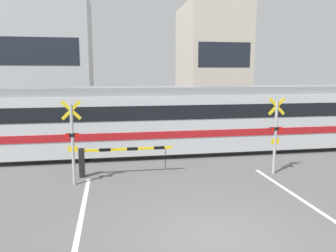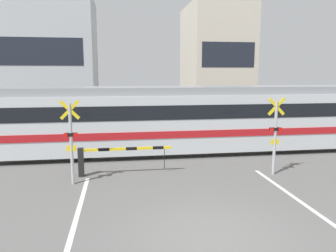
% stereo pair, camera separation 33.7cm
% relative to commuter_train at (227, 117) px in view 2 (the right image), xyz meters
% --- Properties ---
extents(ground_plane, '(160.00, 160.00, 0.00)m').
position_rel_commuter_train_xyz_m(ground_plane, '(-3.24, -8.42, -1.73)').
color(ground_plane, '#60605E').
extents(rail_track_near, '(50.00, 0.10, 0.08)m').
position_rel_commuter_train_xyz_m(rail_track_near, '(-3.24, -0.72, -1.69)').
color(rail_track_near, '#5B564C').
rests_on(rail_track_near, ground_plane).
extents(rail_track_far, '(50.00, 0.10, 0.08)m').
position_rel_commuter_train_xyz_m(rail_track_far, '(-3.24, 0.72, -1.69)').
color(rail_track_far, '#5B564C').
rests_on(rail_track_far, ground_plane).
extents(road_stripe_left, '(0.14, 8.91, 0.01)m').
position_rel_commuter_train_xyz_m(road_stripe_left, '(-6.54, -7.96, -1.73)').
color(road_stripe_left, white).
rests_on(road_stripe_left, ground_plane).
extents(road_stripe_right, '(0.14, 8.91, 0.01)m').
position_rel_commuter_train_xyz_m(road_stripe_right, '(0.06, -7.96, -1.73)').
color(road_stripe_right, white).
rests_on(road_stripe_right, ground_plane).
extents(commuter_train, '(21.83, 2.77, 3.23)m').
position_rel_commuter_train_xyz_m(commuter_train, '(0.00, 0.00, 0.00)').
color(commuter_train, silver).
rests_on(commuter_train, ground_plane).
extents(crossing_barrier_near, '(3.54, 0.20, 1.10)m').
position_rel_commuter_train_xyz_m(crossing_barrier_near, '(-5.92, -3.21, -0.96)').
color(crossing_barrier_near, black).
rests_on(crossing_barrier_near, ground_plane).
extents(crossing_barrier_far, '(3.54, 0.20, 1.10)m').
position_rel_commuter_train_xyz_m(crossing_barrier_far, '(-0.56, 2.63, -0.96)').
color(crossing_barrier_far, black).
rests_on(crossing_barrier_far, ground_plane).
extents(crossing_signal_left, '(0.68, 0.15, 2.97)m').
position_rel_commuter_train_xyz_m(crossing_signal_left, '(-6.99, -4.05, -0.10)').
color(crossing_signal_left, '#B2B2B7').
rests_on(crossing_signal_left, ground_plane).
extents(crossing_signal_right, '(0.68, 0.15, 2.97)m').
position_rel_commuter_train_xyz_m(crossing_signal_right, '(0.51, -4.05, -0.10)').
color(crossing_signal_right, '#B2B2B7').
rests_on(crossing_signal_right, ground_plane).
extents(pedestrian, '(0.38, 0.22, 1.69)m').
position_rel_commuter_train_xyz_m(pedestrian, '(-3.92, 5.85, -0.76)').
color(pedestrian, '#23232D').
rests_on(pedestrian, ground_plane).
extents(building_left_of_street, '(7.97, 6.83, 9.81)m').
position_rel_commuter_train_xyz_m(building_left_of_street, '(-11.13, 12.78, 3.18)').
color(building_left_of_street, '#B2B7BC').
rests_on(building_left_of_street, ground_plane).
extents(building_right_of_street, '(5.03, 6.83, 9.61)m').
position_rel_commuter_train_xyz_m(building_right_of_street, '(3.18, 12.78, 3.08)').
color(building_right_of_street, beige).
rests_on(building_right_of_street, ground_plane).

